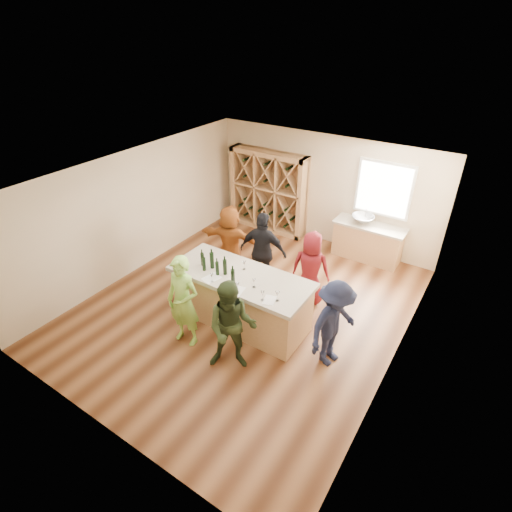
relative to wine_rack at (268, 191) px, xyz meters
The scene contains 36 objects.
floor 3.78m from the wine_rack, 65.36° to the right, with size 6.00×7.00×0.10m, color brown.
ceiling 4.00m from the wine_rack, 65.36° to the right, with size 6.00×7.00×0.10m, color white.
wall_back 1.56m from the wine_rack, 10.57° to the left, with size 6.00×0.10×2.80m, color beige.
wall_front 6.99m from the wine_rack, 77.60° to the right, with size 6.00×0.10×2.80m, color beige.
wall_left 3.63m from the wine_rack, 115.36° to the right, with size 0.10×7.00×2.80m, color beige.
wall_right 5.61m from the wine_rack, 35.70° to the right, with size 0.10×7.00×2.80m, color beige.
window_frame 3.08m from the wine_rack, ahead, with size 1.30×0.06×1.30m, color white.
window_pane 3.07m from the wine_rack, ahead, with size 1.18×0.01×1.18m, color white.
wine_rack is the anchor object (origin of this frame).
back_counter_base 2.98m from the wine_rack, ahead, with size 1.60×0.58×0.86m, color tan.
back_counter_top 2.91m from the wine_rack, ahead, with size 1.70×0.62×0.06m, color #B3A692.
sink 2.70m from the wine_rack, ahead, with size 0.54×0.54×0.19m, color silver.
faucet 2.70m from the wine_rack, ahead, with size 0.02×0.02×0.30m, color silver.
tasting_counter_base 4.10m from the wine_rack, 65.78° to the right, with size 2.60×1.00×1.00m, color tan.
tasting_counter_top 4.06m from the wine_rack, 65.78° to the right, with size 2.72×1.12×0.08m, color #B3A692.
wine_bottle_a 3.91m from the wine_rack, 77.30° to the right, with size 0.07×0.07×0.26m, color black.
wine_bottle_b 4.06m from the wine_rack, 75.74° to the right, with size 0.07×0.07×0.27m, color black.
wine_bottle_c 3.94m from the wine_rack, 74.17° to the right, with size 0.08×0.08×0.33m, color black.
wine_bottle_d 4.13m from the wine_rack, 71.63° to the right, with size 0.07×0.07×0.27m, color black.
wine_bottle_e 4.08m from the wine_rack, 69.79° to the right, with size 0.08×0.08×0.30m, color black.
wine_glass_a 4.38m from the wine_rack, 71.87° to the right, with size 0.06×0.06×0.17m, color white.
wine_glass_b 4.55m from the wine_rack, 65.17° to the right, with size 0.06×0.06×0.17m, color white.
wine_glass_c 4.77m from the wine_rack, 59.64° to the right, with size 0.07×0.07×0.18m, color white.
wine_glass_d 4.41m from the wine_rack, 61.74° to the right, with size 0.06×0.06×0.16m, color white.
wine_glass_e 4.78m from the wine_rack, 56.66° to the right, with size 0.07×0.07×0.19m, color white.
tasting_menu_a 4.27m from the wine_rack, 72.53° to the right, with size 0.24×0.32×0.00m, color white.
tasting_menu_b 4.56m from the wine_rack, 65.52° to the right, with size 0.23×0.31×0.00m, color white.
tasting_menu_c 4.77m from the wine_rack, 58.23° to the right, with size 0.20×0.27×0.00m, color white.
person_near_left 4.84m from the wine_rack, 76.40° to the right, with size 0.65×0.47×1.78m, color #8CC64C.
person_near_right 5.24m from the wine_rack, 64.93° to the right, with size 0.83×0.45×1.70m, color #263319.
person_server 5.18m from the wine_rack, 46.28° to the right, with size 1.07×0.49×1.65m, color #191E38.
person_far_mid 2.85m from the wine_rack, 60.61° to the right, with size 1.04×0.53×1.78m, color black.
person_far_right 3.47m from the wine_rack, 44.01° to the right, with size 0.79×0.51×1.61m, color #590F14.
person_far_left 2.43m from the wine_rack, 79.17° to the right, with size 1.54×0.55×1.66m, color #994C19.
wine_bottle_f 4.35m from the wine_rack, 66.80° to the right, with size 0.07×0.07×0.30m, color black.
wine_glass_f 3.86m from the wine_rack, 65.24° to the right, with size 0.07×0.07×0.18m, color white.
Camera 1 is at (3.74, -5.40, 5.23)m, focal length 28.00 mm.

